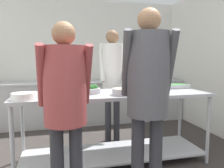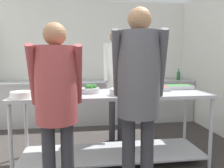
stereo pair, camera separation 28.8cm
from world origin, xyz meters
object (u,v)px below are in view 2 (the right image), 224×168
serving_tray_greens (178,87)px  sauce_pan (121,91)px  cook_behind_counter (116,73)px  water_bottle (178,75)px  guest_serving_left (139,85)px  plate_stack (22,95)px  broccoli_bowl (90,90)px  guest_serving_right (56,94)px  serving_tray_roast (150,89)px  serving_tray_vegetables (59,93)px

serving_tray_greens → sauce_pan: bearing=-155.1°
cook_behind_counter → water_bottle: cook_behind_counter is taller
serving_tray_greens → water_bottle: bearing=64.9°
sauce_pan → guest_serving_left: bearing=-85.4°
sauce_pan → guest_serving_left: size_ratio=0.22×
sauce_pan → plate_stack: bearing=-178.3°
sauce_pan → cook_behind_counter: bearing=83.7°
broccoli_bowl → serving_tray_greens: bearing=10.2°
guest_serving_left → cook_behind_counter: (0.05, 1.56, 0.02)m
serving_tray_greens → guest_serving_right: guest_serving_right is taller
serving_tray_roast → guest_serving_right: (-1.16, -0.82, 0.08)m
plate_stack → water_bottle: (2.79, 2.06, 0.04)m
plate_stack → serving_tray_roast: size_ratio=0.55×
serving_tray_greens → guest_serving_left: size_ratio=0.21×
serving_tray_vegetables → sauce_pan: (0.73, -0.12, 0.02)m
broccoli_bowl → serving_tray_greens: (1.29, 0.23, -0.02)m
serving_tray_greens → guest_serving_right: bearing=-150.4°
broccoli_bowl → guest_serving_right: size_ratio=0.14×
sauce_pan → serving_tray_vegetables: bearing=170.5°
serving_tray_roast → water_bottle: size_ratio=1.97×
serving_tray_vegetables → guest_serving_right: bearing=-86.7°
plate_stack → guest_serving_left: 1.31m
serving_tray_roast → guest_serving_right: 1.42m
guest_serving_right → water_bottle: bearing=46.7°
plate_stack → broccoli_bowl: (0.76, 0.24, 0.01)m
serving_tray_roast → water_bottle: bearing=54.6°
guest_serving_left → water_bottle: guest_serving_left is taller
guest_serving_left → plate_stack: bearing=153.0°
serving_tray_greens → guest_serving_right: 1.87m
water_bottle → plate_stack: bearing=-143.6°
serving_tray_vegetables → serving_tray_roast: bearing=9.6°
broccoli_bowl → guest_serving_left: bearing=-64.0°
broccoli_bowl → sauce_pan: 0.41m
plate_stack → sauce_pan: (1.11, 0.03, 0.01)m
broccoli_bowl → guest_serving_right: 0.78m
broccoli_bowl → cook_behind_counter: (0.46, 0.73, 0.17)m
serving_tray_vegetables → serving_tray_greens: same height
sauce_pan → guest_serving_right: 0.85m
serving_tray_vegetables → serving_tray_roast: size_ratio=0.93×
plate_stack → guest_serving_left: (1.16, -0.59, 0.16)m
serving_tray_roast → guest_serving_left: bearing=-113.8°
plate_stack → serving_tray_vegetables: size_ratio=0.59×
guest_serving_right → serving_tray_greens: bearing=29.6°
guest_serving_left → cook_behind_counter: 1.56m
sauce_pan → serving_tray_roast: sauce_pan is taller
serving_tray_roast → guest_serving_right: guest_serving_right is taller
broccoli_bowl → guest_serving_right: guest_serving_right is taller
plate_stack → water_bottle: water_bottle is taller
serving_tray_vegetables → cook_behind_counter: bearing=44.2°
serving_tray_greens → cook_behind_counter: size_ratio=0.21×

